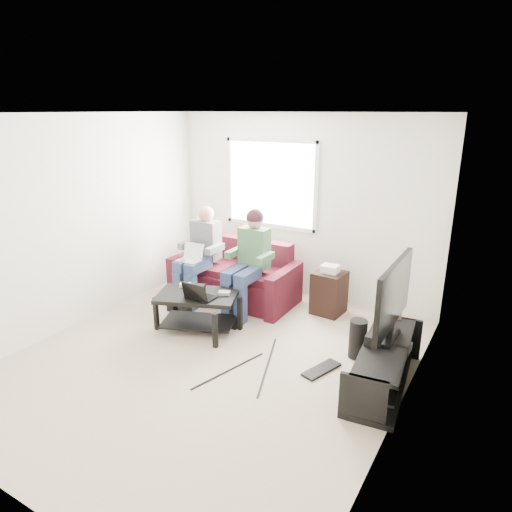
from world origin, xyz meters
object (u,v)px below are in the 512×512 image
object	(u,v)px
tv_stand	(384,367)
end_table	(329,292)
coffee_table	(198,303)
subwoofer	(358,339)
sofa	(236,278)
tv	(393,297)

from	to	relation	value
tv_stand	end_table	xyz separation A→B (m)	(-1.12, 1.33, 0.10)
tv_stand	end_table	world-z (taller)	end_table
coffee_table	subwoofer	world-z (taller)	coffee_table
sofa	tv	world-z (taller)	tv
tv_stand	subwoofer	xyz separation A→B (m)	(-0.41, 0.40, 0.01)
sofa	coffee_table	bearing A→B (deg)	-82.43
sofa	tv_stand	size ratio (longest dim) A/B	1.24
tv	end_table	distance (m)	1.78
tv_stand	tv	distance (m)	0.72
sofa	tv	bearing A→B (deg)	-22.45
tv_stand	tv	size ratio (longest dim) A/B	1.30
tv	subwoofer	xyz separation A→B (m)	(-0.40, 0.30, -0.70)
tv_stand	subwoofer	size ratio (longest dim) A/B	3.25
tv	end_table	bearing A→B (deg)	132.32
coffee_table	sofa	bearing A→B (deg)	97.57
tv_stand	end_table	bearing A→B (deg)	130.17
coffee_table	end_table	size ratio (longest dim) A/B	1.63
tv	coffee_table	bearing A→B (deg)	-178.38
tv	tv_stand	bearing A→B (deg)	-88.53
tv	sofa	bearing A→B (deg)	157.55
coffee_table	end_table	world-z (taller)	end_table
coffee_table	end_table	distance (m)	1.77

